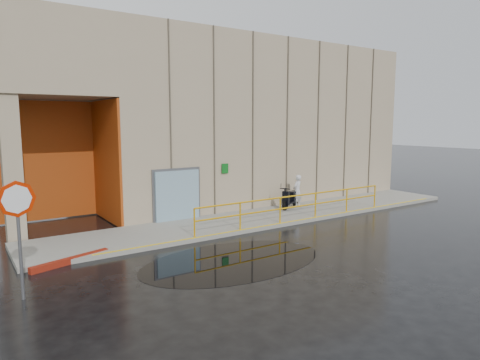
# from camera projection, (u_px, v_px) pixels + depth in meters

# --- Properties ---
(ground) EXTENTS (120.00, 120.00, 0.00)m
(ground) POSITION_uv_depth(u_px,v_px,m) (261.00, 263.00, 12.45)
(ground) COLOR black
(ground) RESTS_ON ground
(sidewalk) EXTENTS (20.00, 3.00, 0.15)m
(sidewalk) POSITION_uv_depth(u_px,v_px,m) (273.00, 216.00, 18.35)
(sidewalk) COLOR gray
(sidewalk) RESTS_ON ground
(building) EXTENTS (20.00, 10.17, 8.00)m
(building) POSITION_uv_depth(u_px,v_px,m) (216.00, 120.00, 23.73)
(building) COLOR tan
(building) RESTS_ON ground
(guardrail) EXTENTS (9.56, 0.06, 1.03)m
(guardrail) POSITION_uv_depth(u_px,v_px,m) (298.00, 207.00, 17.30)
(guardrail) COLOR #E5A30C
(guardrail) RESTS_ON sidewalk
(person) EXTENTS (0.64, 0.53, 1.50)m
(person) POSITION_uv_depth(u_px,v_px,m) (297.00, 191.00, 19.92)
(person) COLOR silver
(person) RESTS_ON sidewalk
(scooter) EXTENTS (1.60, 1.09, 1.21)m
(scooter) POSITION_uv_depth(u_px,v_px,m) (291.00, 193.00, 19.61)
(scooter) COLOR black
(scooter) RESTS_ON sidewalk
(stop_sign) EXTENTS (0.83, 0.22, 2.79)m
(stop_sign) POSITION_uv_depth(u_px,v_px,m) (18.00, 215.00, 9.64)
(stop_sign) COLOR #5C5C60
(stop_sign) RESTS_ON ground
(red_curb) EXTENTS (2.35, 0.86, 0.18)m
(red_curb) POSITION_uv_depth(u_px,v_px,m) (71.00, 260.00, 12.43)
(red_curb) COLOR maroon
(red_curb) RESTS_ON ground
(puddle) EXTENTS (5.81, 3.62, 0.01)m
(puddle) POSITION_uv_depth(u_px,v_px,m) (233.00, 261.00, 12.66)
(puddle) COLOR black
(puddle) RESTS_ON ground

